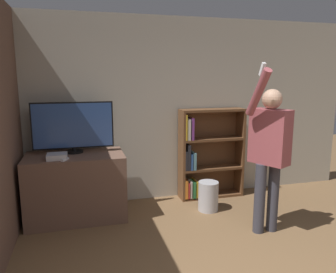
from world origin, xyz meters
TOP-DOWN VIEW (x-y plane):
  - wall_back at (0.00, 3.17)m, footprint 6.05×0.06m
  - tv_ledge at (-1.35, 2.71)m, footprint 1.24×0.72m
  - television at (-1.35, 2.83)m, footprint 1.03×0.22m
  - game_console at (-1.55, 2.54)m, footprint 0.24×0.22m
  - remote_loose at (-1.46, 2.44)m, footprint 0.09×0.14m
  - bookshelf at (0.56, 3.00)m, footprint 0.99×0.28m
  - person at (0.84, 1.71)m, footprint 0.59×0.57m
  - waste_bin at (0.42, 2.48)m, footprint 0.28×0.28m

SIDE VIEW (x-z plane):
  - waste_bin at x=0.42m, z-range 0.00..0.41m
  - tv_ledge at x=-1.35m, z-range 0.00..0.86m
  - bookshelf at x=0.56m, z-range -0.04..1.33m
  - remote_loose at x=-1.46m, z-range 0.86..0.88m
  - game_console at x=-1.55m, z-range 0.86..0.92m
  - person at x=0.84m, z-range 0.05..2.04m
  - television at x=-1.35m, z-range 0.87..1.54m
  - wall_back at x=0.00m, z-range 0.00..2.70m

